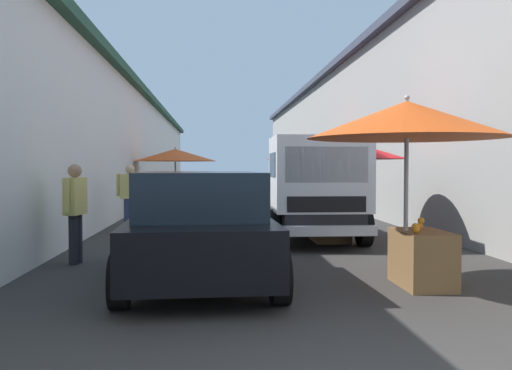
% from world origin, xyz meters
% --- Properties ---
extents(ground, '(90.00, 90.00, 0.00)m').
position_xyz_m(ground, '(13.50, 0.00, 0.00)').
color(ground, '#33302D').
extents(building_left_whitewash, '(49.80, 7.50, 4.42)m').
position_xyz_m(building_left_whitewash, '(15.75, 7.18, 2.22)').
color(building_left_whitewash, silver).
rests_on(building_left_whitewash, ground).
extents(building_right_concrete, '(49.80, 7.50, 5.52)m').
position_xyz_m(building_right_concrete, '(15.75, -7.18, 2.77)').
color(building_right_concrete, gray).
rests_on(building_right_concrete, ground).
extents(fruit_stall_far_left, '(2.60, 2.60, 2.13)m').
position_xyz_m(fruit_stall_far_left, '(16.09, -2.53, 1.66)').
color(fruit_stall_far_left, '#9E9EA3').
rests_on(fruit_stall_far_left, ground).
extents(fruit_stall_near_left, '(2.53, 2.53, 2.43)m').
position_xyz_m(fruit_stall_near_left, '(4.33, -1.47, 1.91)').
color(fruit_stall_near_left, '#9E9EA3').
rests_on(fruit_stall_near_left, ground).
extents(fruit_stall_far_right, '(2.89, 2.89, 2.18)m').
position_xyz_m(fruit_stall_far_right, '(8.62, -1.51, 1.72)').
color(fruit_stall_far_right, '#9E9EA3').
rests_on(fruit_stall_far_right, ground).
extents(fruit_stall_mid_lane, '(2.83, 2.83, 2.20)m').
position_xyz_m(fruit_stall_mid_lane, '(16.24, 2.33, 1.76)').
color(fruit_stall_mid_lane, '#9E9EA3').
rests_on(fruit_stall_mid_lane, ground).
extents(hatchback_car, '(3.96, 2.03, 1.45)m').
position_xyz_m(hatchback_car, '(4.76, 1.18, 0.74)').
color(hatchback_car, black).
rests_on(hatchback_car, ground).
extents(delivery_truck, '(4.94, 2.01, 2.08)m').
position_xyz_m(delivery_truck, '(8.39, -0.98, 1.04)').
color(delivery_truck, black).
rests_on(delivery_truck, ground).
extents(vendor_by_crates, '(0.62, 0.28, 1.56)m').
position_xyz_m(vendor_by_crates, '(6.23, 3.16, 0.89)').
color(vendor_by_crates, '#232328').
rests_on(vendor_by_crates, ground).
extents(vendor_in_shade, '(0.27, 0.62, 1.56)m').
position_xyz_m(vendor_in_shade, '(10.45, 2.96, 0.90)').
color(vendor_in_shade, navy).
rests_on(vendor_in_shade, ground).
extents(plastic_stool, '(0.30, 0.30, 0.43)m').
position_xyz_m(plastic_stool, '(12.97, 0.69, 0.33)').
color(plastic_stool, '#1E8C3F').
rests_on(plastic_stool, ground).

